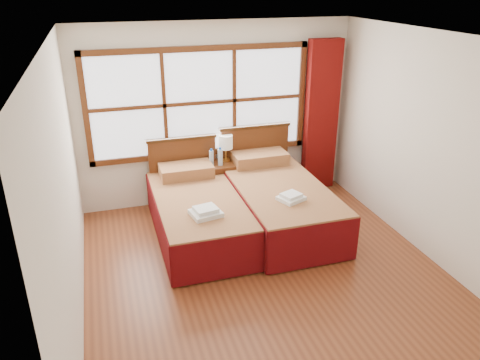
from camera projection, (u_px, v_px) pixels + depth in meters
name	position (u px, v px, depth m)	size (l,w,h in m)	color
floor	(268.00, 277.00, 5.29)	(4.50, 4.50, 0.00)	brown
ceiling	(275.00, 39.00, 4.25)	(4.50, 4.50, 0.00)	white
wall_back	(217.00, 114.00, 6.74)	(4.00, 4.00, 0.00)	silver
wall_left	(65.00, 196.00, 4.23)	(4.50, 4.50, 0.00)	silver
wall_right	(437.00, 151.00, 5.31)	(4.50, 4.50, 0.00)	silver
window	(200.00, 103.00, 6.56)	(3.16, 0.06, 1.56)	white
curtain	(321.00, 117.00, 7.10)	(0.50, 0.16, 2.30)	maroon
bed_left	(197.00, 212.00, 6.06)	(1.07, 2.09, 1.04)	#3B200C
bed_right	(277.00, 200.00, 6.35)	(1.15, 2.23, 1.12)	#3B200C
nightstand	(222.00, 183.00, 6.91)	(0.48, 0.47, 0.64)	#562A12
towels_left	(206.00, 212.00, 5.46)	(0.39, 0.35, 0.10)	white
towels_right	(291.00, 197.00, 5.74)	(0.37, 0.35, 0.09)	white
lamp	(226.00, 143.00, 6.76)	(0.20, 0.20, 0.39)	gold
bottle_near	(211.00, 158.00, 6.67)	(0.07, 0.07, 0.25)	#A8C0D8
bottle_far	(220.00, 157.00, 6.66)	(0.07, 0.07, 0.27)	#A8C0D8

